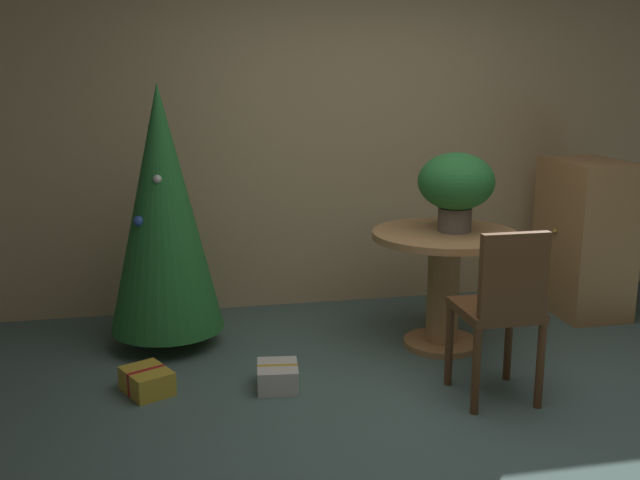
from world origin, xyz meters
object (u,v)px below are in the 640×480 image
object	(u,v)px
wooden_cabinet	(584,237)
wooden_chair_near	(502,305)
holiday_tree	(163,209)
flower_vase	(456,184)
gift_box_cream	(278,376)
round_dining_table	(444,270)
gift_box_gold	(147,381)

from	to	relation	value
wooden_cabinet	wooden_chair_near	bearing A→B (deg)	-134.05
holiday_tree	wooden_cabinet	xyz separation A→B (m)	(2.99, 0.09, -0.34)
flower_vase	gift_box_cream	distance (m)	1.62
round_dining_table	gift_box_gold	xyz separation A→B (m)	(-1.86, -0.34, -0.44)
flower_vase	round_dining_table	bearing A→B (deg)	-170.32
round_dining_table	holiday_tree	world-z (taller)	holiday_tree
round_dining_table	gift_box_cream	world-z (taller)	round_dining_table
gift_box_cream	wooden_cabinet	distance (m)	2.61
gift_box_gold	wooden_cabinet	distance (m)	3.26
flower_vase	holiday_tree	xyz separation A→B (m)	(-1.79, 0.37, -0.16)
round_dining_table	holiday_tree	bearing A→B (deg)	167.74
round_dining_table	holiday_tree	distance (m)	1.82
gift_box_cream	wooden_cabinet	size ratio (longest dim) A/B	0.26
holiday_tree	round_dining_table	bearing A→B (deg)	-12.26
flower_vase	wooden_cabinet	size ratio (longest dim) A/B	0.44
holiday_tree	wooden_chair_near	bearing A→B (deg)	-35.05
holiday_tree	gift_box_cream	size ratio (longest dim) A/B	5.85
flower_vase	wooden_chair_near	size ratio (longest dim) A/B	0.52
holiday_tree	gift_box_gold	distance (m)	1.10
flower_vase	gift_box_gold	size ratio (longest dim) A/B	1.42
round_dining_table	flower_vase	world-z (taller)	flower_vase
gift_box_cream	gift_box_gold	bearing A→B (deg)	172.96
gift_box_cream	round_dining_table	bearing A→B (deg)	20.54
holiday_tree	wooden_cabinet	bearing A→B (deg)	1.70
round_dining_table	flower_vase	size ratio (longest dim) A/B	1.86
gift_box_gold	wooden_cabinet	size ratio (longest dim) A/B	0.31
wooden_cabinet	gift_box_cream	bearing A→B (deg)	-159.61
wooden_chair_near	holiday_tree	bearing A→B (deg)	144.95
holiday_tree	gift_box_cream	world-z (taller)	holiday_tree
flower_vase	wooden_chair_near	bearing A→B (deg)	-94.12
wooden_chair_near	gift_box_cream	xyz separation A→B (m)	(-1.14, 0.41, -0.48)
gift_box_gold	wooden_chair_near	bearing A→B (deg)	-15.11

